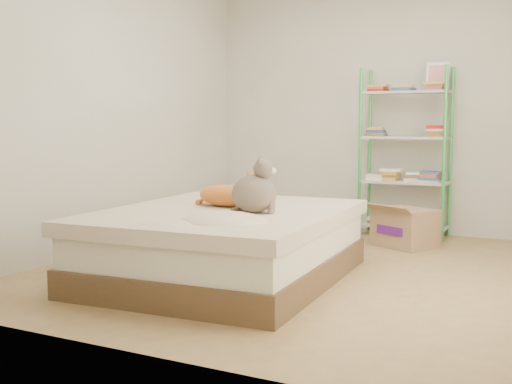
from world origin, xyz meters
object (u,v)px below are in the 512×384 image
Objects in this scene: bed at (225,244)px; white_bin at (239,204)px; orange_cat at (225,193)px; cardboard_box at (405,227)px; shelf_unit at (405,154)px; grey_cat at (254,185)px.

bed reaches higher than white_bin.
cardboard_box is (0.95, 1.69, -0.44)m from orange_cat.
shelf_unit is at bearing 76.78° from orange_cat.
orange_cat is at bearing -108.98° from shelf_unit.
grey_cat is (0.35, -0.20, 0.09)m from orange_cat.
white_bin is at bearing 14.25° from grey_cat.
grey_cat reaches higher than white_bin.
orange_cat is 2.55m from white_bin.
grey_cat is 0.22× the size of shelf_unit.
white_bin is at bearing -179.07° from shelf_unit.
bed is at bearing 62.20° from grey_cat.
cardboard_box is (0.16, -0.59, -0.66)m from shelf_unit.
grey_cat is 2.53m from shelf_unit.
cardboard_box is (0.60, 1.89, -0.53)m from grey_cat.
shelf_unit is 4.13× the size of white_bin.
bed is 0.53m from grey_cat.
shelf_unit is at bearing 132.83° from cardboard_box.
bed is at bearing -53.91° from orange_cat.
grey_cat is at bearing -59.04° from white_bin.
grey_cat is 2.05m from cardboard_box.
cardboard_box is at bearing -34.21° from grey_cat.
orange_cat reaches higher than cardboard_box.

